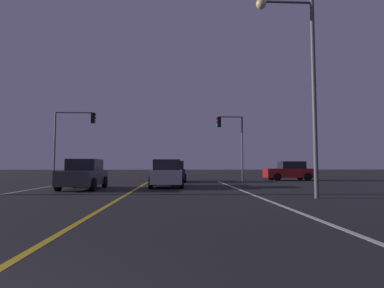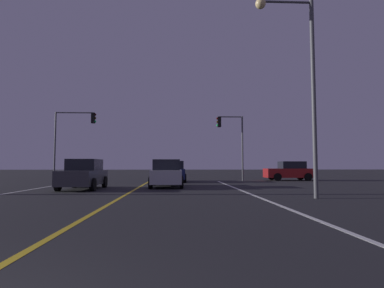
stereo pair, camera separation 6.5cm
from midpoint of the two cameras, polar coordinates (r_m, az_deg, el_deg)
lane_edge_right at (r=12.09m, az=14.13°, el=-10.09°), size 0.16×30.76×0.01m
lane_center_divider at (r=11.82m, az=-14.35°, el=-10.24°), size 0.16×30.76×0.01m
car_ahead_far at (r=26.22m, az=-3.41°, el=-4.98°), size 2.02×4.30×1.70m
car_oncoming at (r=19.13m, az=-18.89°, el=-5.20°), size 2.02×4.30×1.70m
car_crossing_side at (r=29.98m, az=17.01°, el=-4.68°), size 4.30×2.02×1.70m
car_lead_same_lane at (r=19.93m, az=-4.59°, el=-5.34°), size 2.02×4.30×1.70m
traffic_light_near_right at (r=27.92m, az=6.81°, el=1.89°), size 2.34×0.36×5.63m
traffic_light_near_left at (r=28.91m, az=-20.42°, el=2.40°), size 3.48×0.36×5.89m
street_lamp_right_near at (r=14.38m, az=18.74°, el=12.40°), size 2.49×0.44×8.40m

